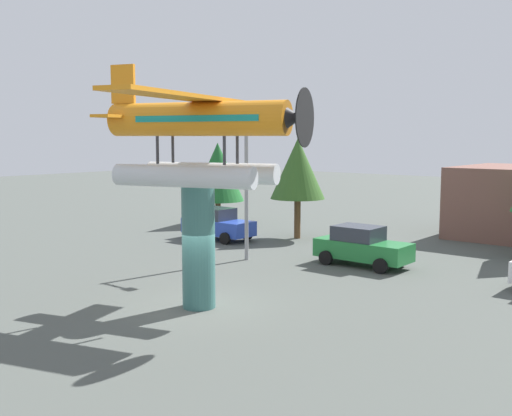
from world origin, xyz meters
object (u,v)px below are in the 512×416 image
(floatplane_monument, at_px, (201,134))
(car_mid_green, at_px, (362,246))
(display_pedestal, at_px, (199,247))
(tree_west, at_px, (218,172))
(tree_east, at_px, (298,169))
(streetlight_primary, at_px, (250,170))
(car_near_blue, at_px, (217,224))

(floatplane_monument, bearing_deg, car_mid_green, 67.86)
(display_pedestal, distance_m, car_mid_green, 9.42)
(car_mid_green, distance_m, tree_west, 15.02)
(tree_east, bearing_deg, streetlight_primary, -73.39)
(tree_east, bearing_deg, tree_west, 169.97)
(tree_east, bearing_deg, car_near_blue, -135.56)
(display_pedestal, xyz_separation_m, tree_west, (-12.90, 14.72, 1.36))
(floatplane_monument, distance_m, tree_east, 14.68)
(floatplane_monument, distance_m, car_near_blue, 14.44)
(floatplane_monument, height_order, car_near_blue, floatplane_monument)
(car_near_blue, relative_size, streetlight_primary, 0.59)
(tree_west, bearing_deg, floatplane_monument, -48.42)
(tree_west, bearing_deg, car_near_blue, -47.31)
(display_pedestal, xyz_separation_m, floatplane_monument, (0.12, 0.04, 3.72))
(car_mid_green, xyz_separation_m, streetlight_primary, (-4.56, -2.27, 3.29))
(car_mid_green, bearing_deg, floatplane_monument, -94.62)
(display_pedestal, relative_size, tree_east, 0.73)
(display_pedestal, xyz_separation_m, car_mid_green, (0.87, 9.30, -1.17))
(floatplane_monument, bearing_deg, streetlight_primary, 101.04)
(car_near_blue, bearing_deg, car_mid_green, -5.77)
(tree_west, bearing_deg, streetlight_primary, -39.82)
(streetlight_primary, bearing_deg, tree_east, 106.61)
(car_mid_green, height_order, streetlight_primary, streetlight_primary)
(car_near_blue, bearing_deg, floatplane_monument, -48.92)
(floatplane_monument, relative_size, tree_west, 1.93)
(streetlight_primary, height_order, tree_west, streetlight_primary)
(car_near_blue, bearing_deg, tree_east, 44.44)
(car_mid_green, xyz_separation_m, tree_east, (-6.47, 4.13, 3.04))
(car_near_blue, distance_m, tree_west, 6.55)
(car_mid_green, bearing_deg, display_pedestal, -95.36)
(streetlight_primary, bearing_deg, car_near_blue, 147.64)
(display_pedestal, bearing_deg, car_mid_green, 84.64)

